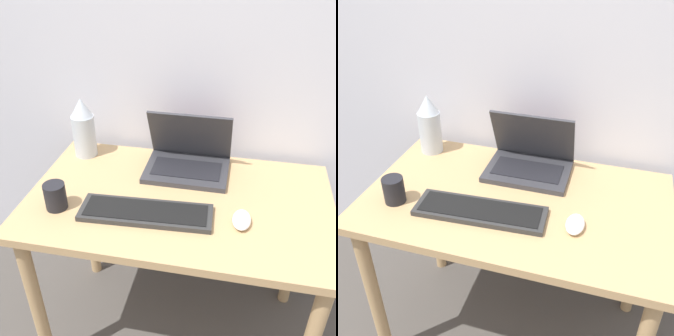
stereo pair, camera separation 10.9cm
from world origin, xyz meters
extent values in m
cube|color=silver|center=(0.00, 0.70, 1.25)|extent=(6.00, 0.05, 2.50)
cube|color=tan|center=(0.00, 0.32, 0.71)|extent=(1.06, 0.64, 0.03)
cylinder|color=tan|center=(-0.47, 0.06, 0.35)|extent=(0.05, 0.05, 0.70)
cylinder|color=tan|center=(-0.47, 0.58, 0.35)|extent=(0.05, 0.05, 0.70)
cylinder|color=tan|center=(0.47, 0.58, 0.35)|extent=(0.05, 0.05, 0.70)
cube|color=#333338|center=(0.00, 0.49, 0.74)|extent=(0.31, 0.23, 0.02)
cube|color=black|center=(0.00, 0.48, 0.75)|extent=(0.26, 0.13, 0.00)
cube|color=#333338|center=(0.00, 0.55, 0.85)|extent=(0.31, 0.10, 0.22)
cube|color=black|center=(0.00, 0.56, 0.86)|extent=(0.28, 0.08, 0.18)
cube|color=#2D2D2D|center=(-0.09, 0.20, 0.74)|extent=(0.44, 0.16, 0.02)
cube|color=black|center=(-0.09, 0.20, 0.75)|extent=(0.41, 0.13, 0.00)
ellipsoid|color=white|center=(0.22, 0.22, 0.74)|extent=(0.06, 0.10, 0.03)
cylinder|color=silver|center=(-0.43, 0.54, 0.81)|extent=(0.09, 0.09, 0.17)
cone|color=silver|center=(-0.43, 0.54, 0.94)|extent=(0.09, 0.09, 0.07)
cylinder|color=black|center=(-0.39, 0.18, 0.77)|extent=(0.07, 0.07, 0.09)
camera|label=1|loc=(0.18, -0.77, 1.55)|focal=42.00mm
camera|label=2|loc=(0.29, -0.75, 1.55)|focal=42.00mm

